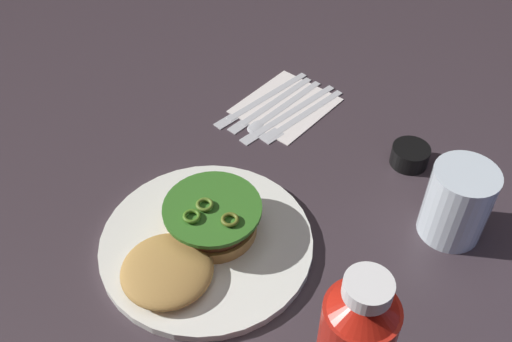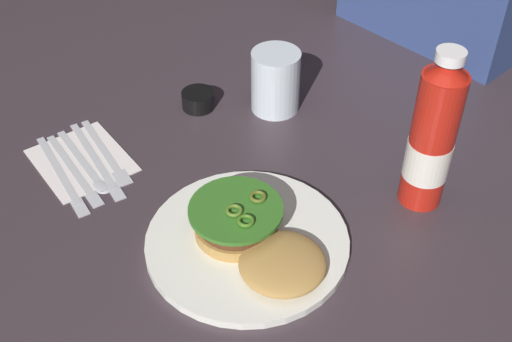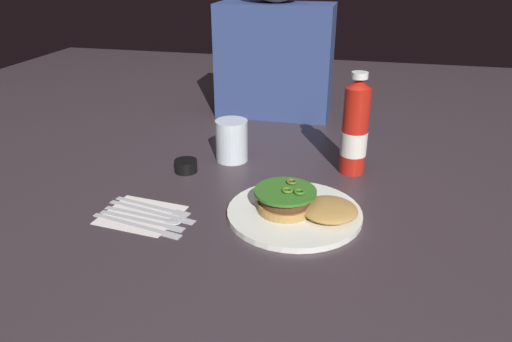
{
  "view_description": "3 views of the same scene",
  "coord_description": "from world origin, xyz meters",
  "px_view_note": "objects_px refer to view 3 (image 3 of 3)",
  "views": [
    {
      "loc": [
        0.41,
        0.2,
        0.6
      ],
      "look_at": [
        -0.01,
        -0.1,
        0.09
      ],
      "focal_mm": 39.88,
      "sensor_mm": 36.0,
      "label": 1
    },
    {
      "loc": [
        0.52,
        -0.52,
        0.67
      ],
      "look_at": [
        0.02,
        -0.06,
        0.06
      ],
      "focal_mm": 45.61,
      "sensor_mm": 36.0,
      "label": 2
    },
    {
      "loc": [
        0.19,
        -0.98,
        0.5
      ],
      "look_at": [
        -0.02,
        -0.08,
        0.08
      ],
      "focal_mm": 33.43,
      "sensor_mm": 36.0,
      "label": 3
    }
  ],
  "objects_px": {
    "napkin": "(141,215)",
    "spoon_utensil": "(153,216)",
    "water_glass": "(232,141)",
    "condiment_cup": "(186,166)",
    "table_knife": "(146,220)",
    "diner_person": "(275,43)",
    "steak_knife": "(156,212)",
    "butter_knife": "(141,225)",
    "burger_sandwich": "(301,203)",
    "dinner_plate": "(294,213)",
    "ketchup_bottle": "(355,130)",
    "fork_utensil": "(158,207)"
  },
  "relations": [
    {
      "from": "table_knife",
      "to": "diner_person",
      "type": "distance_m",
      "value": 0.8
    },
    {
      "from": "water_glass",
      "to": "napkin",
      "type": "bearing_deg",
      "value": -107.77
    },
    {
      "from": "ketchup_bottle",
      "to": "condiment_cup",
      "type": "distance_m",
      "value": 0.42
    },
    {
      "from": "napkin",
      "to": "ketchup_bottle",
      "type": "bearing_deg",
      "value": 37.92
    },
    {
      "from": "dinner_plate",
      "to": "butter_knife",
      "type": "height_order",
      "value": "dinner_plate"
    },
    {
      "from": "burger_sandwich",
      "to": "table_knife",
      "type": "height_order",
      "value": "burger_sandwich"
    },
    {
      "from": "napkin",
      "to": "table_knife",
      "type": "height_order",
      "value": "table_knife"
    },
    {
      "from": "water_glass",
      "to": "napkin",
      "type": "relative_size",
      "value": 0.7
    },
    {
      "from": "condiment_cup",
      "to": "spoon_utensil",
      "type": "distance_m",
      "value": 0.23
    },
    {
      "from": "condiment_cup",
      "to": "napkin",
      "type": "height_order",
      "value": "condiment_cup"
    },
    {
      "from": "diner_person",
      "to": "dinner_plate",
      "type": "bearing_deg",
      "value": -75.13
    },
    {
      "from": "steak_knife",
      "to": "fork_utensil",
      "type": "xyz_separation_m",
      "value": [
        -0.01,
        0.02,
        0.0
      ]
    },
    {
      "from": "ketchup_bottle",
      "to": "fork_utensil",
      "type": "xyz_separation_m",
      "value": [
        -0.39,
        -0.29,
        -0.11
      ]
    },
    {
      "from": "burger_sandwich",
      "to": "spoon_utensil",
      "type": "height_order",
      "value": "burger_sandwich"
    },
    {
      "from": "dinner_plate",
      "to": "table_knife",
      "type": "distance_m",
      "value": 0.3
    },
    {
      "from": "diner_person",
      "to": "fork_utensil",
      "type": "bearing_deg",
      "value": -99.04
    },
    {
      "from": "ketchup_bottle",
      "to": "dinner_plate",
      "type": "bearing_deg",
      "value": -112.47
    },
    {
      "from": "spoon_utensil",
      "to": "steak_knife",
      "type": "relative_size",
      "value": 0.85
    },
    {
      "from": "ketchup_bottle",
      "to": "spoon_utensil",
      "type": "bearing_deg",
      "value": -139.75
    },
    {
      "from": "burger_sandwich",
      "to": "fork_utensil",
      "type": "relative_size",
      "value": 1.15
    },
    {
      "from": "table_knife",
      "to": "water_glass",
      "type": "bearing_deg",
      "value": 76.89
    },
    {
      "from": "ketchup_bottle",
      "to": "condiment_cup",
      "type": "xyz_separation_m",
      "value": [
        -0.4,
        -0.09,
        -0.09
      ]
    },
    {
      "from": "water_glass",
      "to": "condiment_cup",
      "type": "distance_m",
      "value": 0.14
    },
    {
      "from": "condiment_cup",
      "to": "fork_utensil",
      "type": "height_order",
      "value": "condiment_cup"
    },
    {
      "from": "napkin",
      "to": "steak_knife",
      "type": "xyz_separation_m",
      "value": [
        0.03,
        0.01,
        0.0
      ]
    },
    {
      "from": "burger_sandwich",
      "to": "steak_knife",
      "type": "bearing_deg",
      "value": -169.37
    },
    {
      "from": "water_glass",
      "to": "steak_knife",
      "type": "xyz_separation_m",
      "value": [
        -0.08,
        -0.31,
        -0.05
      ]
    },
    {
      "from": "butter_knife",
      "to": "dinner_plate",
      "type": "bearing_deg",
      "value": 22.0
    },
    {
      "from": "table_knife",
      "to": "fork_utensil",
      "type": "distance_m",
      "value": 0.06
    },
    {
      "from": "spoon_utensil",
      "to": "diner_person",
      "type": "height_order",
      "value": "diner_person"
    },
    {
      "from": "table_knife",
      "to": "spoon_utensil",
      "type": "relative_size",
      "value": 1.1
    },
    {
      "from": "water_glass",
      "to": "spoon_utensil",
      "type": "distance_m",
      "value": 0.34
    },
    {
      "from": "butter_knife",
      "to": "diner_person",
      "type": "height_order",
      "value": "diner_person"
    },
    {
      "from": "napkin",
      "to": "butter_knife",
      "type": "height_order",
      "value": "butter_knife"
    },
    {
      "from": "condiment_cup",
      "to": "fork_utensil",
      "type": "bearing_deg",
      "value": -87.05
    },
    {
      "from": "ketchup_bottle",
      "to": "diner_person",
      "type": "bearing_deg",
      "value": 124.06
    },
    {
      "from": "condiment_cup",
      "to": "steak_knife",
      "type": "bearing_deg",
      "value": -85.84
    },
    {
      "from": "burger_sandwich",
      "to": "spoon_utensil",
      "type": "xyz_separation_m",
      "value": [
        -0.3,
        -0.07,
        -0.03
      ]
    },
    {
      "from": "napkin",
      "to": "butter_knife",
      "type": "relative_size",
      "value": 0.74
    },
    {
      "from": "dinner_plate",
      "to": "condiment_cup",
      "type": "bearing_deg",
      "value": 152.45
    },
    {
      "from": "condiment_cup",
      "to": "fork_utensil",
      "type": "xyz_separation_m",
      "value": [
        0.01,
        -0.19,
        -0.01
      ]
    },
    {
      "from": "burger_sandwich",
      "to": "condiment_cup",
      "type": "relative_size",
      "value": 3.74
    },
    {
      "from": "spoon_utensil",
      "to": "steak_knife",
      "type": "height_order",
      "value": "same"
    },
    {
      "from": "table_knife",
      "to": "diner_person",
      "type": "xyz_separation_m",
      "value": [
        0.11,
        0.76,
        0.23
      ]
    },
    {
      "from": "steak_knife",
      "to": "dinner_plate",
      "type": "bearing_deg",
      "value": 11.7
    },
    {
      "from": "condiment_cup",
      "to": "steak_knife",
      "type": "height_order",
      "value": "condiment_cup"
    },
    {
      "from": "burger_sandwich",
      "to": "diner_person",
      "type": "bearing_deg",
      "value": 105.96
    },
    {
      "from": "napkin",
      "to": "spoon_utensil",
      "type": "bearing_deg",
      "value": -8.29
    },
    {
      "from": "condiment_cup",
      "to": "table_knife",
      "type": "height_order",
      "value": "condiment_cup"
    },
    {
      "from": "steak_knife",
      "to": "diner_person",
      "type": "relative_size",
      "value": 0.39
    }
  ]
}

